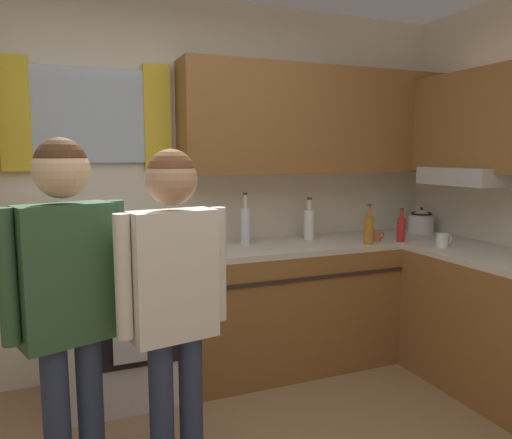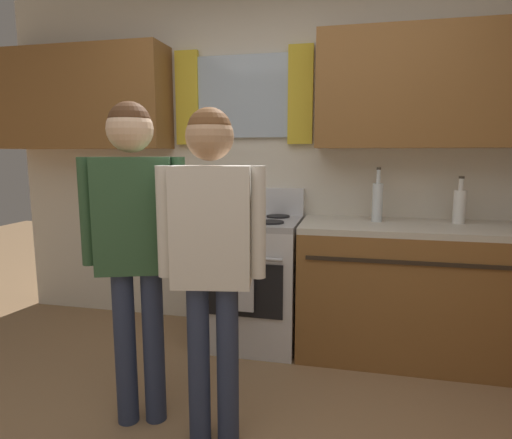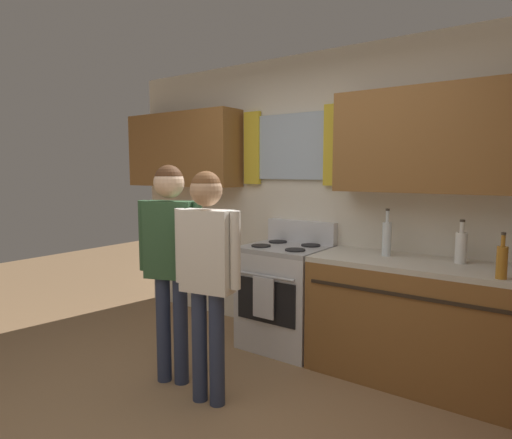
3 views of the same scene
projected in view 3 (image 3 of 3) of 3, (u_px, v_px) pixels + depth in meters
back_wall_unit at (330, 177)px, 3.80m from camera, size 4.60×0.42×2.60m
kitchen_counter_run at (508, 363)px, 2.52m from camera, size 2.17×2.04×0.90m
stove_oven at (286, 294)px, 3.85m from camera, size 0.69×0.67×1.10m
bottle_milk_white at (461, 247)px, 3.08m from camera, size 0.08×0.08×0.31m
bottle_tall_clear at (387, 238)px, 3.36m from camera, size 0.07×0.07×0.37m
bottle_oil_amber at (502, 261)px, 2.64m from camera, size 0.06×0.06×0.29m
adult_left at (170, 248)px, 3.12m from camera, size 0.47×0.26×1.60m
adult_in_plaid at (207, 260)px, 2.83m from camera, size 0.48×0.21×1.55m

